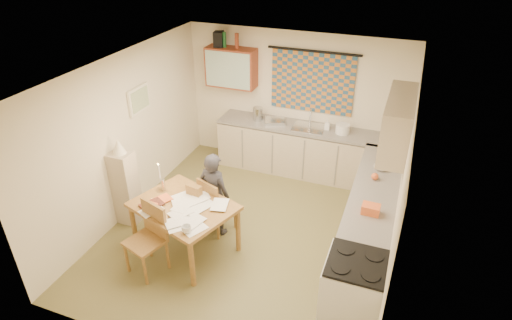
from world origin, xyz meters
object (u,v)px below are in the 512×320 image
at_px(chair_far, 218,214).
at_px(shelf_stand, 126,188).
at_px(person, 215,194).
at_px(dining_table, 186,227).
at_px(counter_right, 370,222).
at_px(stove, 352,296).
at_px(counter_back, 308,151).

distance_m(chair_far, shelf_stand, 1.44).
bearing_deg(person, dining_table, 75.60).
xyz_separation_m(counter_right, shelf_stand, (-3.54, -0.64, 0.14)).
distance_m(counter_right, stove, 1.47).
relative_size(counter_right, dining_table, 1.90).
xyz_separation_m(person, shelf_stand, (-1.36, -0.24, -0.06)).
bearing_deg(dining_table, shelf_stand, -174.38).
bearing_deg(dining_table, person, 85.34).
distance_m(counter_right, person, 2.22).
bearing_deg(shelf_stand, counter_back, 46.67).
height_order(dining_table, shelf_stand, shelf_stand).
relative_size(chair_far, shelf_stand, 0.76).
relative_size(counter_right, chair_far, 3.27).
bearing_deg(counter_right, chair_far, -170.51).
xyz_separation_m(dining_table, chair_far, (0.23, 0.54, -0.10)).
distance_m(counter_back, dining_table, 2.82).
distance_m(chair_far, person, 0.38).
height_order(counter_right, stove, stove).
xyz_separation_m(dining_table, person, (0.22, 0.51, 0.28)).
bearing_deg(counter_back, shelf_stand, -133.33).
distance_m(counter_right, chair_far, 2.20).
relative_size(stove, shelf_stand, 0.85).
height_order(counter_back, dining_table, counter_back).
height_order(person, shelf_stand, person).
bearing_deg(chair_far, shelf_stand, 32.90).
xyz_separation_m(chair_far, person, (-0.01, -0.04, 0.38)).
distance_m(counter_back, shelf_stand, 3.22).
bearing_deg(stove, dining_table, 166.86).
bearing_deg(person, counter_right, -160.47).
xyz_separation_m(counter_right, person, (-2.18, -0.40, 0.21)).
relative_size(stove, chair_far, 1.11).
distance_m(stove, dining_table, 2.46).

